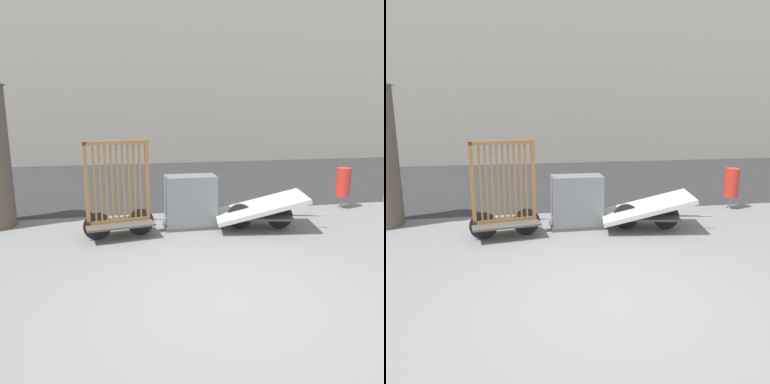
{
  "view_description": "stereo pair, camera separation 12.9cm",
  "coord_description": "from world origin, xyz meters",
  "views": [
    {
      "loc": [
        -1.34,
        -4.34,
        2.43
      ],
      "look_at": [
        0.0,
        2.66,
        0.84
      ],
      "focal_mm": 35.0,
      "sensor_mm": 36.0,
      "label": 1
    },
    {
      "loc": [
        -1.21,
        -4.36,
        2.43
      ],
      "look_at": [
        0.0,
        2.66,
        0.84
      ],
      "focal_mm": 35.0,
      "sensor_mm": 36.0,
      "label": 2
    }
  ],
  "objects": [
    {
      "name": "utility_cabinet",
      "position": [
        0.04,
        3.04,
        0.51
      ],
      "size": [
        1.1,
        0.58,
        1.09
      ],
      "color": "#4C4C4C",
      "rests_on": "ground_plane"
    },
    {
      "name": "bike_cart_with_mattress",
      "position": [
        1.42,
        2.66,
        0.42
      ],
      "size": [
        2.3,
        1.39,
        0.75
      ],
      "rotation": [
        0.0,
        0.0,
        -0.19
      ],
      "color": "#4C4742",
      "rests_on": "ground_plane"
    },
    {
      "name": "trash_bin",
      "position": [
        4.04,
        3.86,
        0.65
      ],
      "size": [
        0.34,
        0.34,
        1.01
      ],
      "color": "gray",
      "rests_on": "ground_plane"
    },
    {
      "name": "ground_plane",
      "position": [
        0.0,
        0.0,
        0.0
      ],
      "size": [
        60.0,
        60.0,
        0.0
      ],
      "primitive_type": "plane",
      "color": "slate"
    },
    {
      "name": "bike_cart_with_bedframe",
      "position": [
        -1.41,
        2.66,
        0.66
      ],
      "size": [
        2.0,
        0.91,
        1.86
      ],
      "rotation": [
        0.0,
        0.0,
        0.16
      ],
      "color": "#4C4742",
      "rests_on": "ground_plane"
    },
    {
      "name": "road_strip",
      "position": [
        0.0,
        8.36,
        0.0
      ],
      "size": [
        56.0,
        8.29,
        0.01
      ],
      "color": "#2D2D30",
      "rests_on": "ground_plane"
    }
  ]
}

